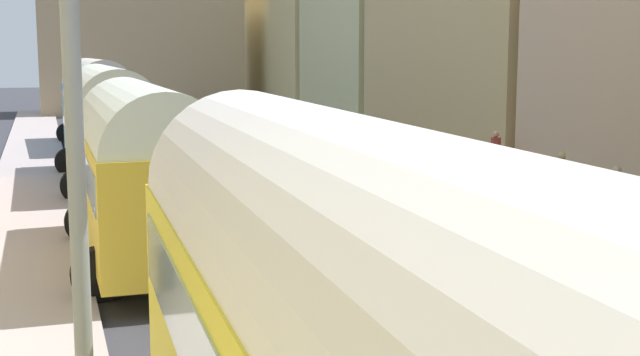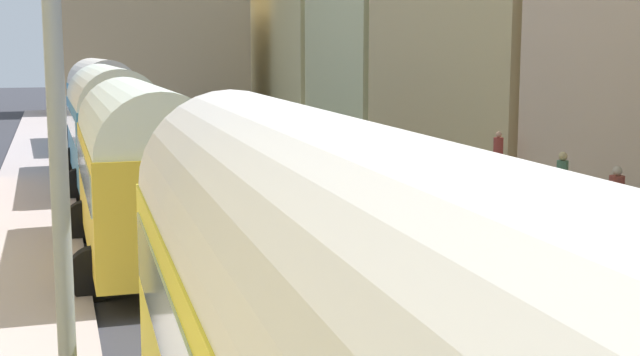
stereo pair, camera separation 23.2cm
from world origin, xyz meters
The scene contains 20 objects.
ground_plane centered at (0.00, 27.00, 0.00)m, with size 154.00×154.00×0.00m, color #36363D.
sidewalk_left centered at (-7.25, 27.00, 0.07)m, with size 2.50×70.00×0.14m, color #B2A3A1.
sidewalk_right centered at (7.25, 27.00, 0.07)m, with size 2.50×70.00×0.14m, color gray.
building_right_2 centered at (11.27, 29.70, 6.48)m, with size 6.10×13.88×12.88m.
building_right_3 centered at (11.37, 42.66, 5.89)m, with size 5.74×10.51×11.78m.
building_right_4 centered at (11.30, 56.00, 4.58)m, with size 6.17×14.27×9.10m.
distant_church centered at (0.00, 59.35, 7.52)m, with size 13.86×7.27×21.73m.
parked_bus_0 centered at (-4.54, 2.41, 2.26)m, with size 3.40×9.47×4.07m.
parked_bus_1 centered at (-4.82, 14.71, 2.14)m, with size 3.23×8.07×3.87m.
parked_bus_2 centered at (-4.75, 25.87, 2.20)m, with size 3.42×9.36×4.01m.
parked_bus_3 centered at (-4.43, 37.23, 2.25)m, with size 3.58×8.53×4.11m.
cargo_truck_0 centered at (1.44, 9.70, 1.20)m, with size 3.15×6.66×2.30m.
car_0 centered at (1.33, 27.55, 0.76)m, with size 2.26×3.68×1.52m.
car_1 centered at (1.77, 34.47, 0.78)m, with size 2.25×4.16×1.56m.
car_2 centered at (-2.17, 12.43, 0.76)m, with size 2.31×4.38×1.52m.
car_3 centered at (-1.41, 31.91, 0.78)m, with size 2.30×4.27×1.54m.
pedestrian_0 centered at (6.68, 16.60, 1.04)m, with size 0.39×0.39×1.79m.
pedestrian_1 centered at (6.43, 13.88, 1.00)m, with size 0.41×0.41×1.76m.
pedestrian_2 centered at (7.75, 22.09, 1.04)m, with size 0.47×0.47×1.81m.
streetlamp_near centered at (-6.23, 4.10, 3.62)m, with size 1.83×0.28×5.98m.
Camera 1 is at (-6.74, -3.49, 4.58)m, focal length 48.17 mm.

